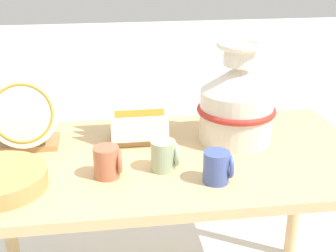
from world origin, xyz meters
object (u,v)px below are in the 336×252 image
(dish_rack_square_plates, at_px, (138,120))
(mug_sage_glaze, at_px, (165,155))
(mug_cobalt_glaze, at_px, (218,167))
(ceramic_vase, at_px, (237,101))
(mug_terracotta_glaze, at_px, (108,162))
(dish_rack_round_plates, at_px, (25,117))

(dish_rack_square_plates, distance_m, mug_sage_glaze, 0.26)
(dish_rack_square_plates, distance_m, mug_cobalt_glaze, 0.42)
(ceramic_vase, xyz_separation_m, mug_terracotta_glaze, (-0.48, -0.23, -0.10))
(ceramic_vase, bearing_deg, dish_rack_round_plates, 176.72)
(dish_rack_square_plates, bearing_deg, mug_sage_glaze, -75.76)
(ceramic_vase, relative_size, dish_rack_round_plates, 1.39)
(dish_rack_round_plates, bearing_deg, dish_rack_square_plates, 0.65)
(mug_sage_glaze, bearing_deg, ceramic_vase, 34.60)
(ceramic_vase, height_order, dish_rack_round_plates, ceramic_vase)
(dish_rack_round_plates, distance_m, dish_rack_square_plates, 0.41)
(dish_rack_square_plates, bearing_deg, dish_rack_round_plates, -179.35)
(ceramic_vase, distance_m, mug_sage_glaze, 0.37)
(mug_sage_glaze, bearing_deg, dish_rack_square_plates, 104.24)
(mug_cobalt_glaze, xyz_separation_m, mug_sage_glaze, (-0.15, 0.10, 0.00))
(mug_terracotta_glaze, bearing_deg, mug_sage_glaze, 6.84)
(mug_cobalt_glaze, distance_m, mug_sage_glaze, 0.18)
(dish_rack_square_plates, bearing_deg, mug_terracotta_glaze, -113.71)
(dish_rack_round_plates, relative_size, mug_terracotta_glaze, 2.64)
(dish_rack_round_plates, bearing_deg, mug_terracotta_glaze, -43.49)
(dish_rack_square_plates, relative_size, mug_cobalt_glaze, 2.27)
(dish_rack_square_plates, xyz_separation_m, mug_cobalt_glaze, (0.22, -0.36, -0.03))
(mug_sage_glaze, bearing_deg, mug_terracotta_glaze, -173.16)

